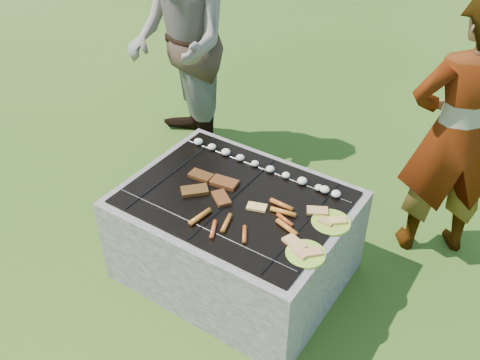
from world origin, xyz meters
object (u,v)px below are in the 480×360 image
object	(u,v)px
plate_near	(306,254)
bystander	(178,44)
fire_pit	(236,238)
plate_far	(331,222)
cook	(456,135)

from	to	relation	value
plate_near	bystander	xyz separation A→B (m)	(-1.70, 1.10, 0.35)
fire_pit	plate_far	bearing A→B (deg)	10.90
cook	plate_far	bearing A→B (deg)	30.29
fire_pit	plate_near	bearing A→B (deg)	-18.24
plate_far	plate_near	xyz separation A→B (m)	(0.00, -0.29, 0.00)
plate_far	plate_near	world-z (taller)	same
bystander	cook	bearing A→B (deg)	40.48
fire_pit	plate_far	xyz separation A→B (m)	(0.56, 0.11, 0.33)
plate_near	bystander	distance (m)	2.06
fire_pit	bystander	size ratio (longest dim) A/B	0.68
fire_pit	cook	bearing A→B (deg)	45.03
plate_far	cook	size ratio (longest dim) A/B	0.15
fire_pit	bystander	xyz separation A→B (m)	(-1.14, 0.92, 0.68)
cook	bystander	size ratio (longest dim) A/B	0.90
cook	bystander	world-z (taller)	bystander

